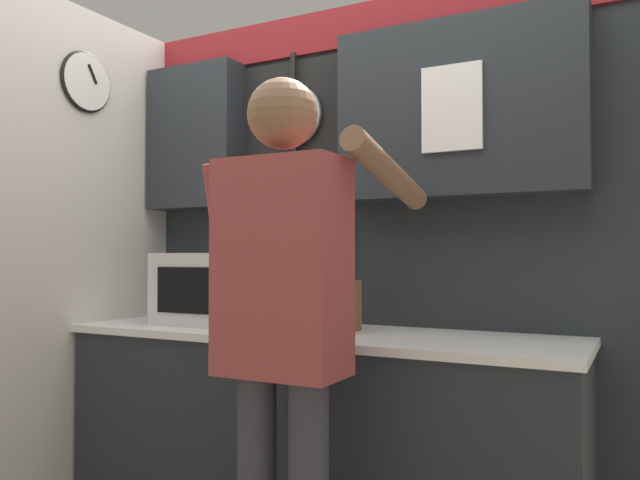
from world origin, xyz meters
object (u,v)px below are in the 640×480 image
at_px(microwave, 223,289).
at_px(utensil_crock, 299,306).
at_px(knife_block, 339,305).
at_px(person, 284,311).

distance_m(microwave, utensil_crock, 0.38).
relative_size(microwave, knife_block, 1.92).
relative_size(utensil_crock, person, 0.19).
distance_m(microwave, person, 0.84).
distance_m(knife_block, person, 0.56).
xyz_separation_m(knife_block, utensil_crock, (-0.18, 0.00, -0.01)).
distance_m(knife_block, utensil_crock, 0.18).
bearing_deg(microwave, person, -41.05).
bearing_deg(utensil_crock, knife_block, -0.02).
bearing_deg(person, knife_block, 98.68).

